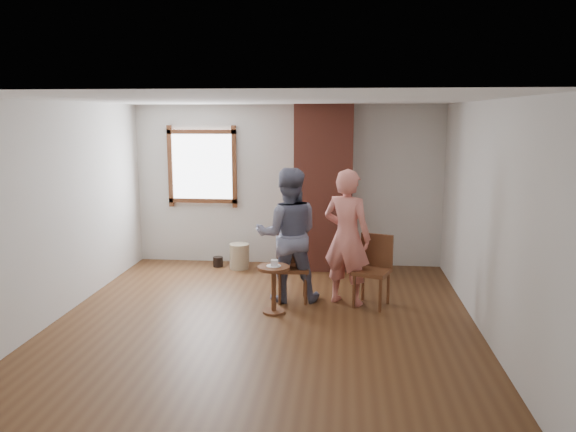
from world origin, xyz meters
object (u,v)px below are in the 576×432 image
object	(u,v)px
side_table	(274,282)
stoneware_crock	(240,256)
dining_chair_left	(292,263)
dining_chair_right	(374,266)
person_pink	(347,237)
man	(288,235)

from	to	relation	value
side_table	stoneware_crock	bearing A→B (deg)	112.09
stoneware_crock	dining_chair_left	bearing A→B (deg)	-55.24
stoneware_crock	dining_chair_left	distance (m)	1.75
dining_chair_right	dining_chair_left	bearing A→B (deg)	-165.24
dining_chair_left	person_pink	world-z (taller)	person_pink
stoneware_crock	dining_chair_right	distance (m)	2.57
man	person_pink	world-z (taller)	same
man	side_table	bearing A→B (deg)	69.38
person_pink	side_table	bearing A→B (deg)	52.30
stoneware_crock	man	world-z (taller)	man
dining_chair_right	side_table	world-z (taller)	dining_chair_right
dining_chair_right	side_table	bearing A→B (deg)	-139.47
dining_chair_left	dining_chair_right	size ratio (longest dim) A/B	0.97
side_table	person_pink	world-z (taller)	person_pink
side_table	dining_chair_right	bearing A→B (deg)	19.82
side_table	man	size ratio (longest dim) A/B	0.34
dining_chair_left	person_pink	xyz separation A→B (m)	(0.71, -0.10, 0.39)
dining_chair_right	person_pink	distance (m)	0.51
dining_chair_right	person_pink	xyz separation A→B (m)	(-0.35, 0.01, 0.37)
side_table	person_pink	xyz separation A→B (m)	(0.89, 0.46, 0.48)
stoneware_crock	dining_chair_right	world-z (taller)	dining_chair_right
dining_chair_right	side_table	xyz separation A→B (m)	(-1.25, -0.45, -0.11)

